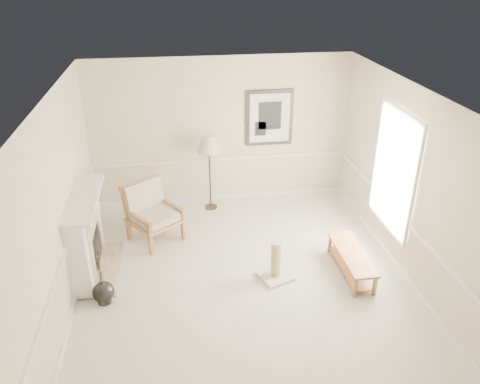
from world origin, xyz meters
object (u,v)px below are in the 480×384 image
at_px(floor_vase, 104,293).
at_px(bench, 351,259).
at_px(scratching_post, 275,267).
at_px(floor_lamp, 209,146).
at_px(armchair, 151,209).

relative_size(floor_vase, bench, 0.71).
bearing_deg(scratching_post, floor_lamp, 107.61).
bearing_deg(scratching_post, bench, -1.53).
height_order(armchair, floor_lamp, floor_lamp).
height_order(floor_vase, bench, floor_vase).
relative_size(armchair, floor_lamp, 0.74).
distance_m(armchair, scratching_post, 2.45).
bearing_deg(floor_vase, floor_lamp, 55.76).
xyz_separation_m(floor_vase, bench, (3.77, 0.16, 0.08)).
relative_size(armchair, bench, 0.86).
distance_m(floor_lamp, scratching_post, 2.79).
bearing_deg(bench, floor_lamp, 128.76).
height_order(floor_vase, floor_lamp, floor_lamp).
xyz_separation_m(floor_vase, scratching_post, (2.57, 0.20, 0.04)).
height_order(armchair, scratching_post, armchair).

